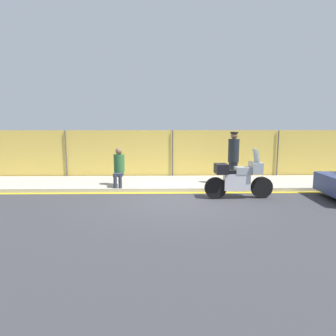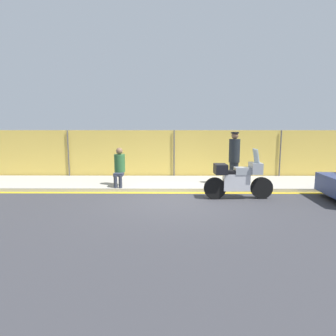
{
  "view_description": "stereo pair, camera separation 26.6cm",
  "coord_description": "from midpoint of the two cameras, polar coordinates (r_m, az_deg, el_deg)",
  "views": [
    {
      "loc": [
        -0.43,
        -8.69,
        2.33
      ],
      "look_at": [
        -0.24,
        1.26,
        0.81
      ],
      "focal_mm": 32.0,
      "sensor_mm": 36.0,
      "label": 1
    },
    {
      "loc": [
        -0.17,
        -8.7,
        2.33
      ],
      "look_at": [
        -0.24,
        1.26,
        0.81
      ],
      "focal_mm": 32.0,
      "sensor_mm": 36.0,
      "label": 2
    }
  ],
  "objects": [
    {
      "name": "officer_standing",
      "position": [
        10.8,
        11.66,
        1.92
      ],
      "size": [
        0.38,
        0.38,
        1.87
      ],
      "color": "#1E2328",
      "rests_on": "sidewalk"
    },
    {
      "name": "motorcycle",
      "position": [
        9.42,
        12.48,
        -1.94
      ],
      "size": [
        2.12,
        0.55,
        1.54
      ],
      "rotation": [
        0.0,
        0.0,
        0.04
      ],
      "color": "black",
      "rests_on": "ground_plane"
    },
    {
      "name": "person_seated_on_curb",
      "position": [
        10.53,
        -10.05,
        0.56
      ],
      "size": [
        0.37,
        0.68,
        1.33
      ],
      "color": "#2D3342",
      "rests_on": "sidewalk"
    },
    {
      "name": "storefront_fence",
      "position": [
        12.47,
        0.25,
        2.58
      ],
      "size": [
        30.92,
        0.17,
        2.01
      ],
      "color": "gold",
      "rests_on": "ground_plane"
    },
    {
      "name": "curb_paint_stripe",
      "position": [
        10.02,
        0.61,
        -4.76
      ],
      "size": [
        32.55,
        0.18,
        0.01
      ],
      "color": "gold",
      "rests_on": "ground_plane"
    },
    {
      "name": "sidewalk",
      "position": [
        11.3,
        0.41,
        -2.89
      ],
      "size": [
        32.55,
        2.48,
        0.13
      ],
      "color": "#ADA89E",
      "rests_on": "ground_plane"
    },
    {
      "name": "ground_plane",
      "position": [
        9.01,
        0.82,
        -6.32
      ],
      "size": [
        120.0,
        120.0,
        0.0
      ],
      "primitive_type": "plane",
      "color": "#38383D"
    }
  ]
}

